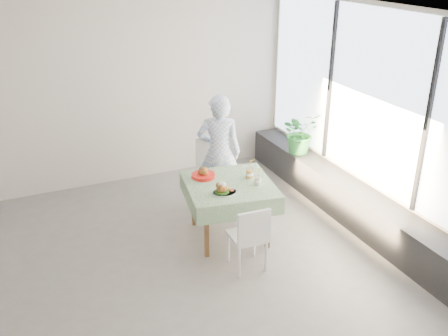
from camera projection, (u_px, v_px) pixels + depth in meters
name	position (u px, v px, depth m)	size (l,w,h in m)	color
floor	(150.00, 268.00, 5.72)	(6.00, 6.00, 0.00)	slate
ceiling	(131.00, 16.00, 4.58)	(6.00, 6.00, 0.00)	white
wall_back	(95.00, 96.00, 7.24)	(6.00, 0.02, 2.80)	beige
wall_front	(251.00, 299.00, 3.07)	(6.00, 0.02, 2.80)	beige
wall_right	(374.00, 119.00, 6.27)	(0.02, 5.00, 2.80)	beige
window_pane	(374.00, 100.00, 6.16)	(0.01, 4.80, 2.18)	#D1E0F9
window_ledge	(351.00, 202.00, 6.67)	(0.40, 4.80, 0.50)	black
cafe_table	(229.00, 204.00, 6.19)	(1.19, 1.19, 0.74)	brown
chair_far	(215.00, 186.00, 7.03)	(0.54, 0.54, 0.96)	white
chair_near	(248.00, 249.00, 5.65)	(0.40, 0.40, 0.81)	white
diner	(219.00, 153.00, 6.77)	(0.60, 0.39, 1.64)	#90ABE7
main_dish	(223.00, 190.00, 5.81)	(0.29, 0.29, 0.15)	white
juice_cup_orange	(249.00, 173.00, 6.19)	(0.10, 0.10, 0.28)	white
juice_cup_lemonade	(258.00, 180.00, 6.03)	(0.09, 0.09, 0.24)	white
second_dish	(203.00, 174.00, 6.22)	(0.29, 0.29, 0.14)	red
potted_plant	(300.00, 133.00, 7.50)	(0.58, 0.50, 0.64)	#2A803A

